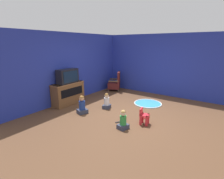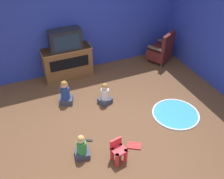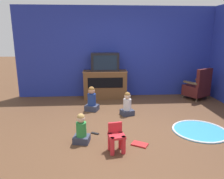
# 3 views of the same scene
# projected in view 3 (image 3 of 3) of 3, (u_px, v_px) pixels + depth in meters

# --- Properties ---
(ground_plane) EXTENTS (30.00, 30.00, 0.00)m
(ground_plane) POSITION_uv_depth(u_px,v_px,m) (134.00, 130.00, 4.23)
(ground_plane) COLOR brown
(wall_back) EXTENTS (5.80, 0.12, 2.57)m
(wall_back) POSITION_uv_depth(u_px,v_px,m) (117.00, 52.00, 6.36)
(wall_back) COLOR #23339E
(wall_back) RESTS_ON ground_plane
(tv_cabinet) EXTENTS (1.24, 0.44, 0.80)m
(tv_cabinet) POSITION_uv_depth(u_px,v_px,m) (105.00, 84.00, 6.26)
(tv_cabinet) COLOR brown
(tv_cabinet) RESTS_ON ground_plane
(television) EXTENTS (0.77, 0.35, 0.50)m
(television) POSITION_uv_depth(u_px,v_px,m) (105.00, 62.00, 6.08)
(television) COLOR black
(television) RESTS_ON tv_cabinet
(black_armchair) EXTENTS (0.78, 0.76, 0.89)m
(black_armchair) POSITION_uv_depth(u_px,v_px,m) (198.00, 87.00, 6.17)
(black_armchair) COLOR brown
(black_armchair) RESTS_ON ground_plane
(yellow_kid_chair) EXTENTS (0.28, 0.27, 0.45)m
(yellow_kid_chair) POSITION_uv_depth(u_px,v_px,m) (116.00, 139.00, 3.41)
(yellow_kid_chair) COLOR red
(yellow_kid_chair) RESTS_ON ground_plane
(play_mat) EXTENTS (1.03, 1.03, 0.04)m
(play_mat) POSITION_uv_depth(u_px,v_px,m) (200.00, 131.00, 4.16)
(play_mat) COLOR teal
(play_mat) RESTS_ON ground_plane
(child_watching_left) EXTENTS (0.34, 0.31, 0.54)m
(child_watching_left) POSITION_uv_depth(u_px,v_px,m) (127.00, 105.00, 4.96)
(child_watching_left) COLOR #33384C
(child_watching_left) RESTS_ON ground_plane
(child_watching_center) EXTENTS (0.37, 0.35, 0.59)m
(child_watching_center) POSITION_uv_depth(u_px,v_px,m) (92.00, 100.00, 5.25)
(child_watching_center) COLOR #33384C
(child_watching_center) RESTS_ON ground_plane
(child_watching_right) EXTENTS (0.30, 0.28, 0.52)m
(child_watching_right) POSITION_uv_depth(u_px,v_px,m) (81.00, 130.00, 3.68)
(child_watching_right) COLOR #33384C
(child_watching_right) RESTS_ON ground_plane
(book) EXTENTS (0.31, 0.28, 0.02)m
(book) POSITION_uv_depth(u_px,v_px,m) (140.00, 144.00, 3.64)
(book) COLOR #B22323
(book) RESTS_ON ground_plane
(remote_control) EXTENTS (0.15, 0.11, 0.02)m
(remote_control) POSITION_uv_depth(u_px,v_px,m) (95.00, 133.00, 4.05)
(remote_control) COLOR black
(remote_control) RESTS_ON ground_plane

